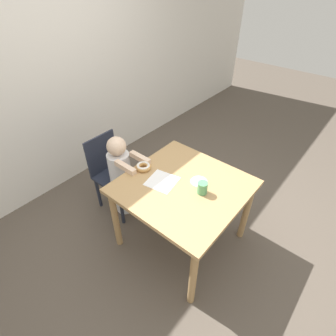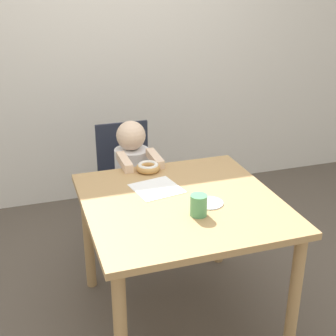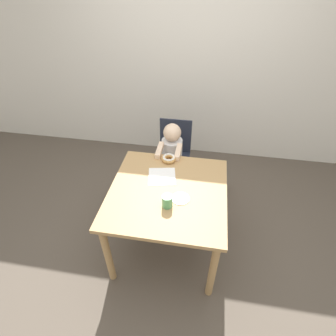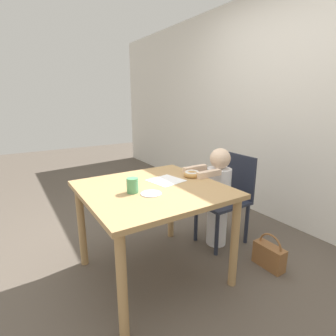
{
  "view_description": "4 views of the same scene",
  "coord_description": "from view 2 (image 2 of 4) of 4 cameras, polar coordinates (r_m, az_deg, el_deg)",
  "views": [
    {
      "loc": [
        -1.33,
        -0.95,
        2.22
      ],
      "look_at": [
        -0.02,
        0.15,
        0.86
      ],
      "focal_mm": 28.0,
      "sensor_mm": 36.0,
      "label": 1
    },
    {
      "loc": [
        -0.72,
        -1.99,
        1.82
      ],
      "look_at": [
        -0.02,
        0.15,
        0.86
      ],
      "focal_mm": 50.0,
      "sensor_mm": 36.0,
      "label": 2
    },
    {
      "loc": [
        0.26,
        -1.56,
        2.27
      ],
      "look_at": [
        -0.02,
        0.15,
        0.86
      ],
      "focal_mm": 28.0,
      "sensor_mm": 36.0,
      "label": 3
    },
    {
      "loc": [
        1.61,
        -0.88,
        1.37
      ],
      "look_at": [
        -0.02,
        0.15,
        0.86
      ],
      "focal_mm": 28.0,
      "sensor_mm": 36.0,
      "label": 4
    }
  ],
  "objects": [
    {
      "name": "ground_plane",
      "position": [
        2.79,
        1.47,
        -17.52
      ],
      "size": [
        12.0,
        12.0,
        0.0
      ],
      "primitive_type": "plane",
      "color": "brown"
    },
    {
      "name": "wall_back",
      "position": [
        3.8,
        -7.15,
        14.37
      ],
      "size": [
        8.0,
        0.05,
        2.5
      ],
      "color": "silver",
      "rests_on": "ground_plane"
    },
    {
      "name": "dining_table",
      "position": [
        2.43,
        1.63,
        -6.08
      ],
      "size": [
        0.98,
        1.0,
        0.74
      ],
      "color": "tan",
      "rests_on": "ground_plane"
    },
    {
      "name": "chair",
      "position": [
        3.23,
        -4.84,
        -2.27
      ],
      "size": [
        0.36,
        0.45,
        0.85
      ],
      "color": "#232838",
      "rests_on": "ground_plane"
    },
    {
      "name": "child_figure",
      "position": [
        3.09,
        -4.31,
        -2.29
      ],
      "size": [
        0.24,
        0.44,
        0.94
      ],
      "color": "white",
      "rests_on": "ground_plane"
    },
    {
      "name": "donut",
      "position": [
        2.7,
        -2.44,
        0.12
      ],
      "size": [
        0.14,
        0.14,
        0.05
      ],
      "color": "tan",
      "rests_on": "dining_table"
    },
    {
      "name": "napkin",
      "position": [
        2.5,
        -1.39,
        -2.5
      ],
      "size": [
        0.28,
        0.28,
        0.0
      ],
      "color": "white",
      "rests_on": "dining_table"
    },
    {
      "name": "handbag",
      "position": [
        3.51,
        3.6,
        -6.0
      ],
      "size": [
        0.26,
        0.11,
        0.3
      ],
      "color": "brown",
      "rests_on": "ground_plane"
    },
    {
      "name": "cup",
      "position": [
        2.22,
        3.75,
        -4.55
      ],
      "size": [
        0.08,
        0.08,
        0.1
      ],
      "color": "#519E66",
      "rests_on": "dining_table"
    },
    {
      "name": "plate",
      "position": [
        2.35,
        5.0,
        -4.27
      ],
      "size": [
        0.14,
        0.14,
        0.01
      ],
      "color": "silver",
      "rests_on": "dining_table"
    }
  ]
}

